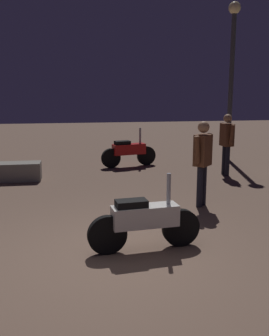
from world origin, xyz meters
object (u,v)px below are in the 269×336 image
(person_rider_beside, at_px, (203,156))
(motorcycle_red_parked_left, at_px, (129,152))
(person_bystander_far, at_px, (227,139))
(streetlamp_near, at_px, (232,61))
(motorcycle_white_foreground, at_px, (145,221))

(person_rider_beside, bearing_deg, motorcycle_red_parked_left, 145.50)
(person_bystander_far, relative_size, streetlamp_near, 0.34)
(streetlamp_near, bearing_deg, person_rider_beside, -117.03)
(motorcycle_red_parked_left, relative_size, person_bystander_far, 1.03)
(motorcycle_white_foreground, relative_size, person_bystander_far, 1.04)
(motorcycle_red_parked_left, xyz_separation_m, person_rider_beside, (0.88, -4.04, 0.55))
(person_rider_beside, xyz_separation_m, streetlamp_near, (2.37, 4.64, 2.04))
(person_rider_beside, bearing_deg, streetlamp_near, 106.18)
(streetlamp_near, bearing_deg, person_bystander_far, -112.92)
(motorcycle_red_parked_left, bearing_deg, person_bystander_far, -45.44)
(motorcycle_white_foreground, distance_m, streetlamp_near, 8.05)
(motorcycle_red_parked_left, bearing_deg, person_rider_beside, -90.94)
(motorcycle_white_foreground, distance_m, motorcycle_red_parked_left, 6.01)
(motorcycle_red_parked_left, distance_m, streetlamp_near, 4.20)
(person_rider_beside, height_order, person_bystander_far, person_rider_beside)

